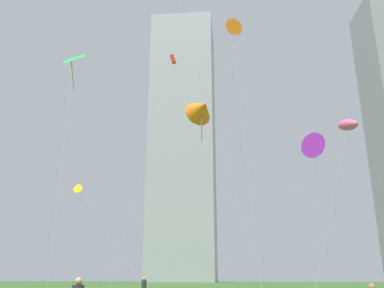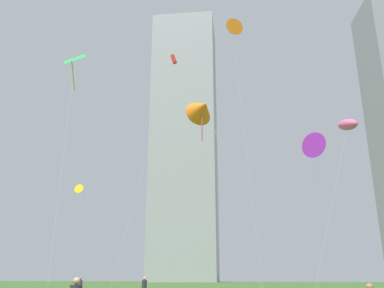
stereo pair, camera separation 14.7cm
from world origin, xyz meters
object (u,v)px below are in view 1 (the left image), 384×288
kite_flying_4 (232,30)px  person_standing_3 (79,287)px  kite_flying_6 (79,190)px  kite_flying_3 (317,147)px  distant_highrise_0 (183,143)px  kite_flying_5 (173,60)px  kite_flying_8 (348,125)px  person_standing_1 (144,287)px  kite_flying_1 (74,60)px  kite_flying_2 (202,109)px

kite_flying_4 → person_standing_3: bearing=-129.6°
kite_flying_4 → kite_flying_6: kite_flying_4 is taller
person_standing_3 → kite_flying_3: size_ratio=0.11×
distant_highrise_0 → person_standing_3: bearing=-86.5°
kite_flying_5 → distant_highrise_0: size_ratio=0.30×
kite_flying_4 → kite_flying_8: (9.93, -17.61, -20.00)m
kite_flying_5 → distant_highrise_0: (-28.85, 102.25, 22.64)m
person_standing_3 → kite_flying_4: (10.74, 13.00, 29.89)m
person_standing_1 → kite_flying_6: size_ratio=0.14×
kite_flying_1 → kite_flying_3: kite_flying_1 is taller
kite_flying_3 → distant_highrise_0: distant_highrise_0 is taller
kite_flying_3 → person_standing_1: bearing=-146.1°
person_standing_3 → kite_flying_8: kite_flying_8 is taller
kite_flying_8 → distant_highrise_0: size_ratio=0.11×
kite_flying_2 → kite_flying_6: (-19.56, 13.08, -3.79)m
kite_flying_1 → kite_flying_5: (4.85, 16.83, 8.44)m
person_standing_1 → kite_flying_6: kite_flying_6 is taller
kite_flying_4 → kite_flying_8: size_ratio=2.77×
person_standing_1 → kite_flying_3: (14.81, 9.97, 13.58)m
kite_flying_3 → kite_flying_8: bearing=-85.8°
kite_flying_3 → kite_flying_2: bearing=-136.8°
person_standing_1 → kite_flying_2: 15.93m
kite_flying_5 → kite_flying_8: kite_flying_5 is taller
person_standing_3 → kite_flying_6: kite_flying_6 is taller
kite_flying_6 → distant_highrise_0: (-17.39, 104.97, 41.25)m
kite_flying_4 → kite_flying_6: 28.03m
kite_flying_2 → kite_flying_5: bearing=117.1°
kite_flying_6 → distant_highrise_0: 114.12m
kite_flying_2 → kite_flying_8: bearing=-32.5°
kite_flying_3 → kite_flying_8: (1.22, -16.62, -3.68)m
kite_flying_5 → distant_highrise_0: bearing=105.8°
kite_flying_2 → distant_highrise_0: bearing=107.4°
person_standing_3 → kite_flying_6: size_ratio=0.14×
kite_flying_1 → kite_flying_5: 19.44m
person_standing_3 → kite_flying_8: bearing=115.8°
person_standing_3 → kite_flying_2: (9.41, 2.58, 15.18)m
kite_flying_8 → distant_highrise_0: 140.85m
kite_flying_4 → kite_flying_8: bearing=-60.6°
person_standing_3 → distant_highrise_0: (-27.53, 120.64, 52.64)m
kite_flying_3 → kite_flying_4: 18.52m
kite_flying_1 → kite_flying_8: bearing=-14.3°
person_standing_3 → kite_flying_4: bearing=178.8°
kite_flying_3 → distant_highrise_0: (-46.99, 108.63, 39.06)m
person_standing_3 → kite_flying_5: size_ratio=0.06×
kite_flying_2 → kite_flying_4: size_ratio=0.55×
kite_flying_1 → kite_flying_3: 26.49m
kite_flying_8 → kite_flying_2: bearing=147.5°
person_standing_1 → kite_flying_2: size_ratio=0.10×
kite_flying_6 → kite_flying_8: size_ratio=1.14×
person_standing_1 → kite_flying_3: kite_flying_3 is taller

